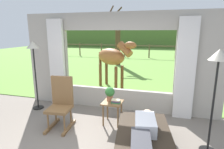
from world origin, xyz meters
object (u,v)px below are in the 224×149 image
(side_table, at_px, (113,106))
(reclining_person, at_px, (144,130))
(book_stack, at_px, (116,101))
(floor_lamp_left, at_px, (34,55))
(recliner_sofa, at_px, (144,145))
(floor_lamp_right, at_px, (217,71))
(potted_plant, at_px, (110,93))
(rocking_chair, at_px, (61,103))
(horse, at_px, (113,57))
(pasture_tree, at_px, (117,38))

(side_table, bearing_deg, reclining_person, -52.53)
(book_stack, xyz_separation_m, floor_lamp_left, (-2.30, 0.34, 0.91))
(side_table, bearing_deg, floor_lamp_left, 172.60)
(recliner_sofa, distance_m, book_stack, 1.26)
(floor_lamp_right, bearing_deg, reclining_person, -154.92)
(reclining_person, bearing_deg, potted_plant, 119.59)
(rocking_chair, bearing_deg, horse, 78.09)
(book_stack, relative_size, horse, 0.11)
(horse, bearing_deg, floor_lamp_left, -0.90)
(reclining_person, distance_m, pasture_tree, 9.05)
(rocking_chair, distance_m, pasture_tree, 8.06)
(potted_plant, distance_m, horse, 2.78)
(floor_lamp_left, bearing_deg, pasture_tree, 86.63)
(book_stack, distance_m, floor_lamp_right, 2.07)
(rocking_chair, relative_size, side_table, 2.15)
(book_stack, bearing_deg, horse, 107.01)
(rocking_chair, distance_m, floor_lamp_right, 3.09)
(horse, bearing_deg, floor_lamp_right, 68.77)
(potted_plant, xyz_separation_m, floor_lamp_right, (1.97, -0.63, 0.75))
(rocking_chair, xyz_separation_m, side_table, (1.05, 0.42, -0.12))
(floor_lamp_right, distance_m, horse, 4.23)
(reclining_person, xyz_separation_m, side_table, (-0.82, 1.07, -0.10))
(book_stack, height_order, floor_lamp_right, floor_lamp_right)
(side_table, height_order, floor_lamp_right, floor_lamp_right)
(recliner_sofa, xyz_separation_m, floor_lamp_left, (-3.03, 1.31, 1.26))
(rocking_chair, bearing_deg, book_stack, 11.33)
(reclining_person, relative_size, pasture_tree, 0.39)
(potted_plant, bearing_deg, book_stack, -33.60)
(reclining_person, height_order, potted_plant, potted_plant)
(rocking_chair, relative_size, potted_plant, 3.50)
(reclining_person, distance_m, horse, 4.15)
(potted_plant, bearing_deg, recliner_sofa, -50.20)
(rocking_chair, xyz_separation_m, pasture_tree, (-0.73, 7.94, 1.15))
(recliner_sofa, relative_size, floor_lamp_right, 1.01)
(floor_lamp_left, distance_m, pasture_tree, 7.25)
(side_table, xyz_separation_m, potted_plant, (-0.08, 0.06, 0.28))
(reclining_person, bearing_deg, floor_lamp_left, 146.90)
(reclining_person, distance_m, side_table, 1.35)
(reclining_person, height_order, horse, horse)
(floor_lamp_right, relative_size, horse, 1.04)
(recliner_sofa, height_order, floor_lamp_right, floor_lamp_right)
(potted_plant, bearing_deg, reclining_person, -51.46)
(rocking_chair, height_order, potted_plant, rocking_chair)
(floor_lamp_left, xyz_separation_m, horse, (1.45, 2.43, -0.32))
(reclining_person, xyz_separation_m, floor_lamp_left, (-3.03, 1.36, 0.95))
(reclining_person, bearing_deg, book_stack, 116.66)
(floor_lamp_right, relative_size, pasture_tree, 0.49)
(reclining_person, relative_size, side_table, 2.76)
(floor_lamp_left, bearing_deg, book_stack, -8.45)
(rocking_chair, bearing_deg, reclining_person, -25.50)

